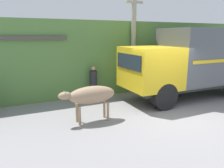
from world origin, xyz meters
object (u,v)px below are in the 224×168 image
(brown_cow, at_px, (91,95))
(utility_pole, at_px, (133,41))
(cargo_truck, at_px, (197,60))
(pedestrian_on_hill, at_px, (94,81))

(brown_cow, relative_size, utility_pole, 0.39)
(cargo_truck, distance_m, utility_pole, 3.25)
(brown_cow, height_order, utility_pole, utility_pole)
(brown_cow, height_order, pedestrian_on_hill, pedestrian_on_hill)
(utility_pole, bearing_deg, cargo_truck, -39.88)
(brown_cow, bearing_deg, utility_pole, 40.93)
(cargo_truck, height_order, utility_pole, utility_pole)
(brown_cow, distance_m, utility_pole, 4.73)
(brown_cow, relative_size, pedestrian_on_hill, 1.31)
(cargo_truck, bearing_deg, pedestrian_on_hill, 160.28)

